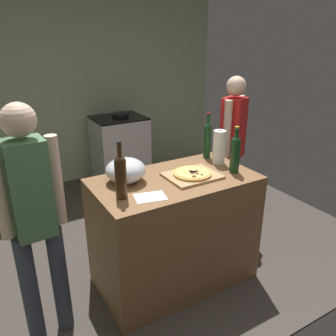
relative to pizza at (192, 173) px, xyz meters
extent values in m
cube|color=#3F3833|center=(-0.07, 0.99, -0.98)|extent=(4.13, 3.75, 0.02)
cube|color=#99A889|center=(-0.07, 2.62, 0.33)|extent=(4.13, 0.10, 2.60)
cube|color=brown|center=(-0.13, 0.05, -0.50)|extent=(1.25, 0.70, 0.93)
cube|color=tan|center=(0.00, 0.00, -0.02)|extent=(0.40, 0.32, 0.02)
cylinder|color=tan|center=(0.00, 0.00, 0.00)|extent=(0.29, 0.29, 0.02)
cylinder|color=#EAC660|center=(0.00, 0.00, 0.01)|extent=(0.26, 0.26, 0.00)
cylinder|color=brown|center=(-0.01, 0.00, 0.01)|extent=(0.03, 0.03, 0.01)
cylinder|color=brown|center=(0.03, -0.09, 0.01)|extent=(0.02, 0.02, 0.01)
cylinder|color=brown|center=(-0.04, -0.08, 0.01)|extent=(0.03, 0.03, 0.01)
cylinder|color=brown|center=(0.04, -0.01, 0.01)|extent=(0.02, 0.02, 0.01)
cylinder|color=brown|center=(0.00, -0.01, 0.01)|extent=(0.03, 0.03, 0.01)
cylinder|color=brown|center=(0.01, -0.05, 0.01)|extent=(0.02, 0.02, 0.01)
cylinder|color=brown|center=(-0.01, 0.02, 0.01)|extent=(0.03, 0.03, 0.01)
cylinder|color=brown|center=(-0.02, -0.02, 0.01)|extent=(0.03, 0.03, 0.01)
cylinder|color=brown|center=(0.01, -0.02, 0.01)|extent=(0.03, 0.03, 0.01)
cylinder|color=brown|center=(0.02, -0.01, 0.01)|extent=(0.03, 0.03, 0.01)
cylinder|color=#B2B2B7|center=(-0.48, 0.18, -0.03)|extent=(0.13, 0.13, 0.01)
ellipsoid|color=silver|center=(-0.48, 0.18, 0.06)|extent=(0.30, 0.30, 0.18)
cylinder|color=white|center=(0.36, 0.14, 0.11)|extent=(0.10, 0.10, 0.29)
cylinder|color=#997551|center=(0.36, 0.14, 0.11)|extent=(0.03, 0.03, 0.29)
cylinder|color=#143819|center=(0.34, -0.09, 0.10)|extent=(0.08, 0.08, 0.26)
sphere|color=#143819|center=(0.34, -0.09, 0.22)|extent=(0.08, 0.08, 0.08)
cylinder|color=#143819|center=(0.34, -0.09, 0.29)|extent=(0.03, 0.03, 0.08)
cylinder|color=gold|center=(0.34, -0.09, 0.34)|extent=(0.03, 0.03, 0.01)
cylinder|color=#143819|center=(0.36, 0.30, 0.11)|extent=(0.06, 0.06, 0.27)
sphere|color=#143819|center=(0.36, 0.30, 0.24)|extent=(0.06, 0.06, 0.06)
cylinder|color=#143819|center=(0.36, 0.30, 0.31)|extent=(0.03, 0.03, 0.10)
cylinder|color=maroon|center=(0.36, 0.30, 0.36)|extent=(0.03, 0.03, 0.01)
cylinder|color=#331E0F|center=(-0.61, -0.05, 0.10)|extent=(0.08, 0.08, 0.26)
sphere|color=#331E0F|center=(-0.61, -0.05, 0.23)|extent=(0.08, 0.08, 0.08)
cylinder|color=#331E0F|center=(-0.61, -0.05, 0.30)|extent=(0.03, 0.03, 0.10)
cylinder|color=black|center=(-0.61, -0.05, 0.36)|extent=(0.03, 0.03, 0.01)
cube|color=white|center=(-0.44, -0.14, -0.03)|extent=(0.24, 0.19, 0.00)
cube|color=#B7B7BC|center=(0.32, 2.22, -0.52)|extent=(0.68, 0.59, 0.90)
cube|color=black|center=(0.32, 2.22, -0.06)|extent=(0.68, 0.59, 0.02)
cylinder|color=silver|center=(0.06, 1.91, -0.27)|extent=(0.04, 0.02, 0.04)
cylinder|color=silver|center=(0.23, 1.91, -0.27)|extent=(0.04, 0.02, 0.04)
cylinder|color=silver|center=(0.40, 1.91, -0.27)|extent=(0.04, 0.02, 0.04)
cylinder|color=silver|center=(0.57, 1.91, -0.27)|extent=(0.04, 0.02, 0.04)
cylinder|color=black|center=(0.37, 2.26, -0.03)|extent=(0.22, 0.22, 0.04)
cylinder|color=#383D4C|center=(-1.27, -0.01, -0.56)|extent=(0.11, 0.11, 0.81)
cylinder|color=#383D4C|center=(-1.07, 0.00, -0.56)|extent=(0.11, 0.11, 0.81)
cube|color=#4C724C|center=(-1.17, -0.01, 0.15)|extent=(0.24, 0.21, 0.61)
cylinder|color=beige|center=(-1.33, -0.02, 0.16)|extent=(0.08, 0.08, 0.58)
cylinder|color=beige|center=(-1.01, 0.00, 0.16)|extent=(0.08, 0.08, 0.58)
sphere|color=beige|center=(-1.17, -0.01, 0.56)|extent=(0.20, 0.20, 0.20)
cylinder|color=#D88C4C|center=(0.92, 0.56, -0.57)|extent=(0.11, 0.11, 0.79)
cylinder|color=#D88C4C|center=(0.76, 0.48, -0.57)|extent=(0.11, 0.11, 0.79)
cube|color=red|center=(0.84, 0.52, 0.12)|extent=(0.27, 0.27, 0.59)
cylinder|color=beige|center=(0.98, 0.59, 0.14)|extent=(0.08, 0.08, 0.56)
cylinder|color=beige|center=(0.71, 0.46, 0.14)|extent=(0.08, 0.08, 0.56)
sphere|color=beige|center=(0.84, 0.52, 0.53)|extent=(0.19, 0.19, 0.19)
camera|label=1|loc=(-1.40, -2.00, 1.01)|focal=36.72mm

